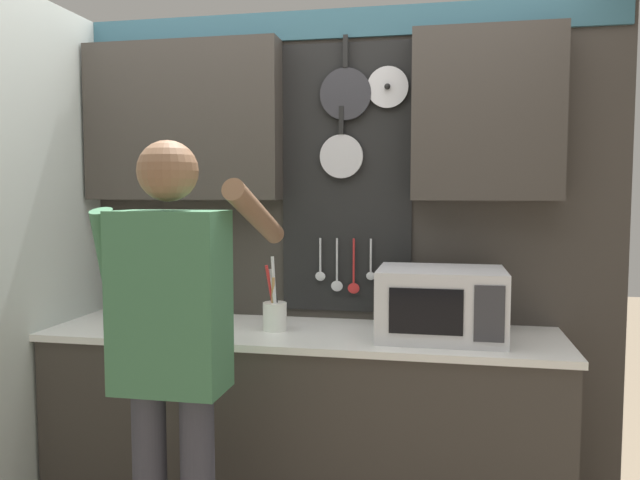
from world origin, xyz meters
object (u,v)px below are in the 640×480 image
at_px(person, 172,339).
at_px(knife_block, 162,303).
at_px(utensil_crock, 275,313).
at_px(microwave, 441,303).

bearing_deg(person, knife_block, 118.13).
bearing_deg(utensil_crock, person, -107.50).
relative_size(microwave, knife_block, 1.83).
xyz_separation_m(utensil_crock, person, (-0.20, -0.62, 0.02)).
xyz_separation_m(knife_block, person, (0.33, -0.62, -0.00)).
relative_size(utensil_crock, person, 0.19).
height_order(utensil_crock, person, person).
distance_m(microwave, person, 1.11).
bearing_deg(microwave, knife_block, 179.99).
bearing_deg(person, utensil_crock, 72.50).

